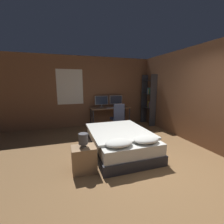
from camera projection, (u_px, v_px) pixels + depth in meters
ground_plane at (166, 175)px, 2.79m from camera, size 20.00×20.00×0.00m
wall_back at (107, 92)px, 6.12m from camera, size 12.00×0.08×2.70m
wall_side_right at (186, 95)px, 4.47m from camera, size 0.06×12.00×2.70m
bed at (120, 141)px, 3.76m from camera, size 1.42×1.99×0.60m
nightstand at (84, 159)px, 2.90m from camera, size 0.46×0.36×0.50m
bedside_lamp at (83, 139)px, 2.82m from camera, size 0.17×0.17×0.27m
desk at (110, 110)px, 5.92m from camera, size 1.56×0.57×0.76m
monitor_left at (101, 101)px, 5.93m from camera, size 0.53×0.16×0.45m
monitor_right at (116, 100)px, 6.11m from camera, size 0.53×0.16×0.45m
keyboard at (112, 108)px, 5.73m from camera, size 0.38×0.13×0.02m
computer_mouse at (118, 107)px, 5.81m from camera, size 0.07×0.05×0.04m
office_chair at (118, 121)px, 5.29m from camera, size 0.52×0.52×1.00m
bookshelf at (149, 97)px, 6.05m from camera, size 0.27×0.71×2.03m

